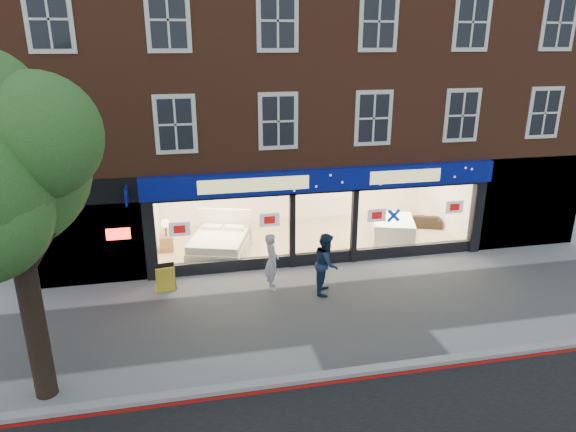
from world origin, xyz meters
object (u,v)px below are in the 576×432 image
object	(u,v)px
a_board	(166,278)
mattress_stack	(392,228)
display_bed	(219,243)
pedestrian_blue	(326,263)
pedestrian_grey	(272,262)
sofa	(418,220)

from	to	relation	value
a_board	mattress_stack	bearing A→B (deg)	9.17
display_bed	pedestrian_blue	distance (m)	4.44
a_board	pedestrian_grey	world-z (taller)	pedestrian_grey
pedestrian_blue	mattress_stack	bearing A→B (deg)	-24.71
sofa	a_board	size ratio (longest dim) A/B	2.03
mattress_stack	pedestrian_blue	xyz separation A→B (m)	(-3.55, -3.50, 0.46)
mattress_stack	pedestrian_grey	world-z (taller)	pedestrian_grey
pedestrian_blue	display_bed	bearing A→B (deg)	61.11
display_bed	pedestrian_grey	distance (m)	3.15
display_bed	mattress_stack	xyz separation A→B (m)	(6.41, 0.14, 0.01)
mattress_stack	a_board	xyz separation A→B (m)	(-8.19, -2.54, -0.03)
display_bed	mattress_stack	size ratio (longest dim) A/B	1.23
pedestrian_grey	mattress_stack	bearing A→B (deg)	-55.91
pedestrian_grey	a_board	bearing A→B (deg)	86.12
a_board	sofa	bearing A→B (deg)	11.77
mattress_stack	pedestrian_grey	size ratio (longest dim) A/B	1.26
sofa	a_board	distance (m)	10.30
mattress_stack	pedestrian_blue	bearing A→B (deg)	-135.43
display_bed	pedestrian_blue	xyz separation A→B (m)	(2.86, -3.36, 0.46)
a_board	pedestrian_blue	xyz separation A→B (m)	(4.63, -0.96, 0.49)
sofa	a_board	bearing A→B (deg)	40.18
a_board	pedestrian_blue	distance (m)	4.76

